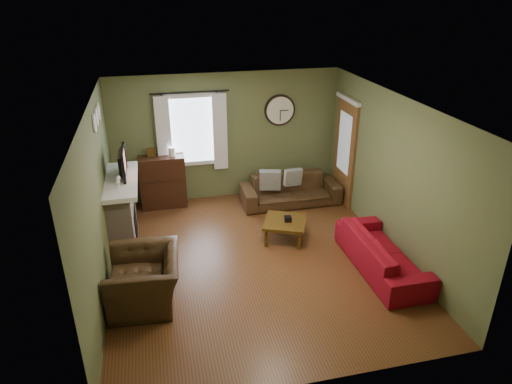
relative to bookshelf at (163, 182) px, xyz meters
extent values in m
cube|color=#563018|center=(1.35, -2.39, -0.53)|extent=(4.60, 5.20, 0.00)
cube|color=white|center=(1.35, -2.39, 2.07)|extent=(4.60, 5.20, 0.00)
cube|color=#5B643B|center=(-0.95, -2.39, 0.77)|extent=(0.00, 5.20, 2.60)
cube|color=#5B643B|center=(3.65, -2.39, 0.77)|extent=(0.00, 5.20, 2.60)
cube|color=#5B643B|center=(1.35, 0.21, 0.77)|extent=(4.60, 0.00, 2.60)
cube|color=#5B643B|center=(1.35, -4.99, 0.77)|extent=(4.60, 0.00, 2.60)
cube|color=tan|center=(-0.75, -1.24, 0.02)|extent=(0.40, 1.40, 1.10)
cube|color=black|center=(-0.56, -1.24, -0.23)|extent=(0.04, 0.60, 0.55)
cube|color=white|center=(-0.72, -1.24, 0.61)|extent=(0.58, 1.60, 0.08)
imported|color=black|center=(-0.70, -1.09, 0.82)|extent=(0.08, 0.60, 0.35)
cube|color=#994C3F|center=(-0.62, -1.09, 0.88)|extent=(0.02, 0.62, 0.36)
cylinder|color=white|center=(-0.93, -1.59, 1.72)|extent=(0.28, 0.28, 0.03)
cylinder|color=white|center=(-0.93, -1.24, 1.72)|extent=(0.28, 0.28, 0.03)
cylinder|color=white|center=(-0.93, -0.89, 1.72)|extent=(0.28, 0.28, 0.03)
cylinder|color=black|center=(0.65, 0.09, 1.74)|extent=(0.03, 0.03, 1.50)
cube|color=white|center=(0.10, 0.09, 0.92)|extent=(0.28, 0.04, 1.55)
cube|color=white|center=(1.20, 0.09, 0.92)|extent=(0.28, 0.04, 1.55)
cube|color=brown|center=(3.62, -0.54, 0.52)|extent=(0.05, 0.90, 2.10)
imported|color=#452D0E|center=(-0.07, 0.30, 0.43)|extent=(0.21, 0.26, 0.02)
imported|color=#392615|center=(2.53, -0.45, -0.24)|extent=(2.00, 0.78, 0.58)
cube|color=gray|center=(2.10, -0.44, 0.02)|extent=(0.44, 0.23, 0.42)
cube|color=gray|center=(2.59, -0.41, 0.02)|extent=(0.37, 0.13, 0.36)
imported|color=maroon|center=(3.24, -3.06, -0.24)|extent=(0.78, 1.98, 0.58)
imported|color=#392615|center=(-0.40, -3.05, -0.17)|extent=(1.05, 1.18, 0.73)
cube|color=black|center=(2.05, -1.88, -0.13)|extent=(0.14, 0.14, 0.09)
camera|label=1|loc=(-0.08, -8.56, 3.64)|focal=32.00mm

